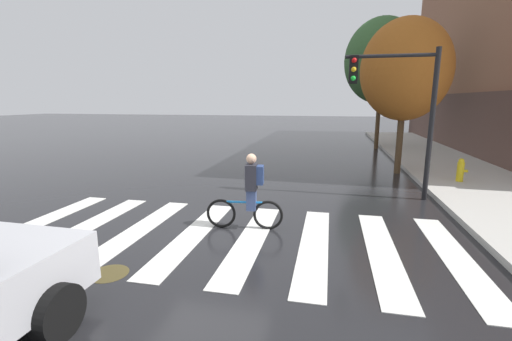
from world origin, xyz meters
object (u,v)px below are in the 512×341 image
Objects in this scene: fire_hydrant at (461,170)px; manhole_cover at (109,273)px; street_tree_near at (405,70)px; street_tree_mid at (382,61)px; cyclist at (250,192)px; traffic_light_near at (402,98)px.

manhole_cover is at bearing -134.81° from fire_hydrant.
street_tree_near is 0.78× the size of street_tree_mid.
traffic_light_near reaches higher than cyclist.
street_tree_near reaches higher than manhole_cover.
fire_hydrant is 10.22m from street_tree_mid.
cyclist is 2.19× the size of fire_hydrant.
traffic_light_near is 4.00m from street_tree_near.
traffic_light_near is 3.92m from fire_hydrant.
fire_hydrant is at bearing 40.40° from traffic_light_near.
street_tree_mid reaches higher than traffic_light_near.
street_tree_mid is (4.37, 14.39, 4.17)m from cyclist.
cyclist is 0.41× the size of traffic_light_near.
cyclist is 8.01m from fire_hydrant.
manhole_cover is 0.37× the size of cyclist.
street_tree_near reaches higher than traffic_light_near.
traffic_light_near is 0.57× the size of street_tree_mid.
street_tree_near is (4.30, 7.09, 3.07)m from cyclist.
traffic_light_near is at bearing -94.19° from street_tree_mid.
fire_hydrant is at bearing 45.19° from manhole_cover.
street_tree_near is (-1.66, 1.75, 3.38)m from fire_hydrant.
cyclist is at bearing -121.21° from street_tree_near.
traffic_light_near is 0.72× the size of street_tree_near.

